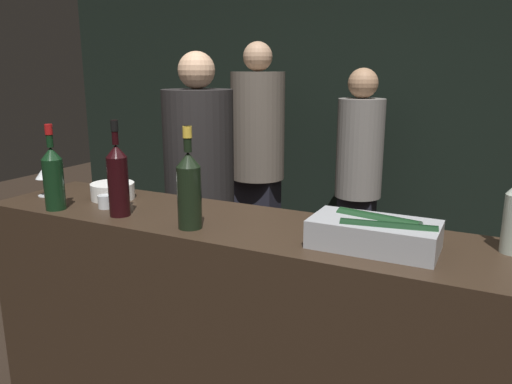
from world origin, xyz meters
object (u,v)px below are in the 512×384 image
object	(u,v)px
ice_bin_with_bottles	(376,233)
person_blond_tee	(200,188)
champagne_bottle	(189,188)
red_wine_bottle_burgundy	(53,176)
candle_votive	(105,202)
red_wine_bottle_black_foil	(118,178)
bowl_white	(113,190)
wine_glass	(45,174)
person_in_hoodie	(258,156)
person_grey_polo	(359,172)

from	to	relation	value
ice_bin_with_bottles	person_blond_tee	size ratio (longest dim) A/B	0.23
champagne_bottle	red_wine_bottle_burgundy	distance (m)	0.64
candle_votive	red_wine_bottle_black_foil	size ratio (longest dim) A/B	0.16
ice_bin_with_bottles	champagne_bottle	size ratio (longest dim) A/B	1.09
bowl_white	red_wine_bottle_black_foil	size ratio (longest dim) A/B	0.51
bowl_white	champagne_bottle	xyz separation A→B (m)	(0.55, -0.20, 0.11)
ice_bin_with_bottles	champagne_bottle	distance (m)	0.67
candle_votive	red_wine_bottle_black_foil	bearing A→B (deg)	-23.80
champagne_bottle	red_wine_bottle_burgundy	world-z (taller)	champagne_bottle
wine_glass	champagne_bottle	bearing A→B (deg)	-6.98
bowl_white	red_wine_bottle_burgundy	size ratio (longest dim) A/B	0.54
candle_votive	champagne_bottle	distance (m)	0.49
person_in_hoodie	person_blond_tee	distance (m)	0.87
ice_bin_with_bottles	wine_glass	distance (m)	1.52
red_wine_bottle_black_foil	person_in_hoodie	size ratio (longest dim) A/B	0.20
wine_glass	person_in_hoodie	distance (m)	1.76
champagne_bottle	red_wine_bottle_burgundy	size ratio (longest dim) A/B	1.06
champagne_bottle	person_in_hoodie	xyz separation A→B (m)	(-0.64, 1.84, -0.21)
wine_glass	person_blond_tee	distance (m)	0.93
champagne_bottle	person_grey_polo	bearing A→B (deg)	87.71
red_wine_bottle_burgundy	red_wine_bottle_black_foil	xyz separation A→B (m)	(0.30, 0.05, 0.01)
wine_glass	champagne_bottle	world-z (taller)	champagne_bottle
ice_bin_with_bottles	red_wine_bottle_black_foil	xyz separation A→B (m)	(-1.00, -0.08, 0.10)
wine_glass	candle_votive	size ratio (longest dim) A/B	2.26
champagne_bottle	person_blond_tee	distance (m)	1.17
champagne_bottle	person_grey_polo	distance (m)	2.06
bowl_white	champagne_bottle	bearing A→B (deg)	-20.08
red_wine_bottle_black_foil	person_blond_tee	xyz separation A→B (m)	(-0.25, 0.96, -0.27)
bowl_white	wine_glass	xyz separation A→B (m)	(-0.31, -0.10, 0.06)
champagne_bottle	person_in_hoodie	world-z (taller)	person_in_hoodie
champagne_bottle	red_wine_bottle_burgundy	bearing A→B (deg)	-176.55
bowl_white	person_blond_tee	size ratio (longest dim) A/B	0.11
champagne_bottle	person_in_hoodie	bearing A→B (deg)	109.05
candle_votive	person_grey_polo	xyz separation A→B (m)	(0.55, 1.97, -0.18)
champagne_bottle	person_grey_polo	size ratio (longest dim) A/B	0.22
bowl_white	person_blond_tee	distance (m)	0.79
wine_glass	candle_votive	world-z (taller)	wine_glass
ice_bin_with_bottles	person_in_hoodie	size ratio (longest dim) A/B	0.22
red_wine_bottle_black_foil	person_blond_tee	world-z (taller)	person_blond_tee
red_wine_bottle_black_foil	person_grey_polo	bearing A→B (deg)	78.26
ice_bin_with_bottles	person_grey_polo	size ratio (longest dim) A/B	0.24
red_wine_bottle_burgundy	person_grey_polo	world-z (taller)	person_grey_polo
bowl_white	person_grey_polo	size ratio (longest dim) A/B	0.11
bowl_white	red_wine_bottle_black_foil	xyz separation A→B (m)	(0.21, -0.19, 0.11)
red_wine_bottle_burgundy	person_blond_tee	xyz separation A→B (m)	(0.05, 1.01, -0.26)
red_wine_bottle_burgundy	person_in_hoodie	distance (m)	1.89
person_in_hoodie	red_wine_bottle_black_foil	bearing A→B (deg)	-10.26
wine_glass	person_grey_polo	distance (m)	2.17
bowl_white	person_grey_polo	bearing A→B (deg)	71.02
person_blond_tee	person_grey_polo	bearing A→B (deg)	1.76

